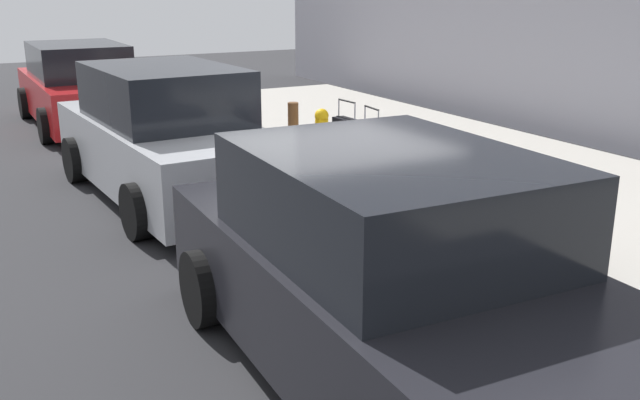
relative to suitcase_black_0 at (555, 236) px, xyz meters
name	(u,v)px	position (x,y,z in m)	size (l,w,h in m)	color
ground_plane	(331,205)	(3.04, 0.71, -0.41)	(40.00, 40.00, 0.00)	#28282B
sidewalk_curb	(483,176)	(3.04, -1.79, -0.34)	(18.00, 5.00, 0.14)	#ADA89E
suitcase_black_0	(555,236)	(0.00, 0.00, 0.00)	(0.37, 0.20, 0.60)	black
suitcase_maroon_1	(527,212)	(0.53, -0.15, 0.07)	(0.43, 0.23, 0.75)	maroon
suitcase_olive_2	(487,202)	(1.10, -0.13, 0.02)	(0.48, 0.23, 0.88)	#59601E
suitcase_teal_3	(454,192)	(1.67, -0.14, -0.01)	(0.39, 0.27, 0.72)	#0F606B
suitcase_red_4	(422,176)	(2.22, -0.08, 0.07)	(0.46, 0.29, 0.74)	red
suitcase_silver_5	(393,172)	(2.75, -0.03, -0.01)	(0.36, 0.20, 0.78)	#9EA0A8
suitcase_navy_6	(371,157)	(3.29, -0.03, 0.08)	(0.46, 0.26, 1.03)	navy
suitcase_black_7	(346,146)	(3.87, 0.00, 0.12)	(0.46, 0.21, 1.04)	black
fire_hydrant	(322,134)	(4.71, -0.07, 0.14)	(0.39, 0.21, 0.79)	#D89E0C
bollard_post	(293,128)	(5.36, 0.08, 0.12)	(0.17, 0.17, 0.80)	brown
parked_car_charcoal_0	(388,274)	(-0.71, 2.39, 0.36)	(4.39, 2.23, 1.65)	black
parked_car_silver_1	(167,137)	(4.42, 2.39, 0.38)	(4.57, 2.13, 1.71)	#B2B5BA
parked_car_red_2	(80,88)	(9.99, 2.39, 0.33)	(4.52, 2.01, 1.60)	#AD1619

